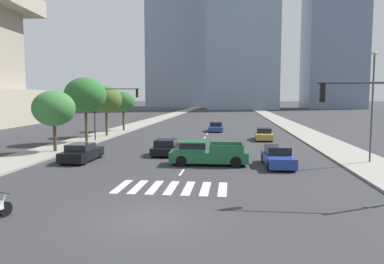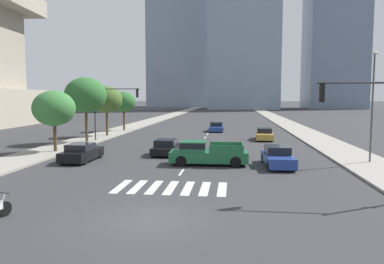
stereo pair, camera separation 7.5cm
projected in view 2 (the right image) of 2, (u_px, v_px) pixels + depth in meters
ground_plane at (149, 219)px, 14.30m from camera, size 800.00×800.00×0.00m
sidewalk_east at (314, 137)px, 42.56m from camera, size 4.00×260.00×0.15m
sidewalk_west at (104, 135)px, 45.37m from camera, size 4.00×260.00×0.15m
crosswalk_near at (171, 188)px, 19.27m from camera, size 5.85×2.96×0.01m
lane_divider_center at (208, 134)px, 46.97m from camera, size 0.14×50.00×0.01m
pickup_truck at (205, 153)px, 25.73m from camera, size 5.50×2.08×1.67m
sedan_gold_0 at (264, 135)px, 40.71m from camera, size 2.07×4.59×1.29m
sedan_blue_1 at (278, 157)px, 25.19m from camera, size 1.98×4.57×1.39m
sedan_blue_2 at (216, 127)px, 50.82m from camera, size 1.91×4.65×1.27m
sedan_black_3 at (82, 153)px, 27.20m from camera, size 1.94×4.32×1.34m
sedan_black_4 at (166, 147)px, 30.39m from camera, size 1.92×4.28×1.27m
traffic_signal_near at (381, 112)px, 16.76m from camera, size 5.01×0.28×5.67m
traffic_signal_far at (111, 102)px, 38.74m from camera, size 5.23×0.28×5.87m
street_lamp_east at (373, 99)px, 25.66m from camera, size 0.50×0.24×7.77m
street_tree_nearest at (54, 108)px, 30.92m from camera, size 3.55×3.55×5.18m
street_tree_second at (86, 95)px, 37.54m from camera, size 4.25×4.25×6.64m
street_tree_third at (106, 100)px, 43.70m from camera, size 3.80×3.80×5.93m
street_tree_fourth at (124, 102)px, 50.63m from camera, size 3.32×3.32×5.37m
office_tower_right_skyline at (335, 16)px, 148.01m from camera, size 22.25×22.20×84.52m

